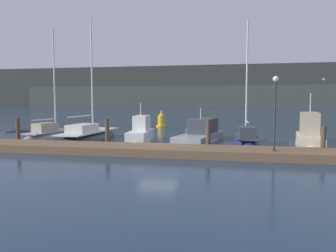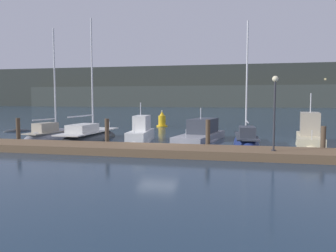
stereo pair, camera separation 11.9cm
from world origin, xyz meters
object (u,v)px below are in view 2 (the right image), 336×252
at_px(sailboat_berth_1, 52,137).
at_px(motorboat_berth_4, 201,137).
at_px(motorboat_berth_3, 141,137).
at_px(sailboat_berth_5, 246,142).
at_px(channel_buoy, 162,121).
at_px(dock_lamppost, 275,101).
at_px(sailboat_berth_2, 89,139).
at_px(motorboat_berth_6, 309,139).
at_px(rowboat_adrift, 17,132).

xyz_separation_m(sailboat_berth_1, motorboat_berth_4, (11.98, 1.19, 0.17)).
relative_size(sailboat_berth_1, motorboat_berth_3, 2.03).
bearing_deg(sailboat_berth_1, sailboat_berth_5, -0.60).
height_order(motorboat_berth_3, sailboat_berth_5, sailboat_berth_5).
relative_size(channel_buoy, dock_lamppost, 0.49).
bearing_deg(sailboat_berth_2, motorboat_berth_6, 4.86).
height_order(motorboat_berth_3, dock_lamppost, dock_lamppost).
bearing_deg(rowboat_adrift, channel_buoy, 35.08).
distance_m(sailboat_berth_5, motorboat_berth_6, 4.57).
height_order(sailboat_berth_1, sailboat_berth_2, sailboat_berth_2).
bearing_deg(sailboat_berth_1, motorboat_berth_6, 2.68).
xyz_separation_m(motorboat_berth_6, rowboat_adrift, (-26.39, 3.70, -0.37)).
distance_m(motorboat_berth_4, rowboat_adrift, 18.89).
relative_size(motorboat_berth_6, channel_buoy, 3.49).
distance_m(sailboat_berth_1, sailboat_berth_5, 15.37).
relative_size(channel_buoy, rowboat_adrift, 0.75).
xyz_separation_m(sailboat_berth_5, motorboat_berth_6, (4.43, 1.09, 0.25)).
relative_size(dock_lamppost, rowboat_adrift, 1.55).
height_order(channel_buoy, dock_lamppost, dock_lamppost).
xyz_separation_m(sailboat_berth_5, dock_lamppost, (1.26, -5.73, 2.97)).
relative_size(sailboat_berth_2, rowboat_adrift, 4.02).
distance_m(sailboat_berth_1, sailboat_berth_2, 3.50).
bearing_deg(rowboat_adrift, sailboat_berth_2, -26.82).
relative_size(sailboat_berth_2, motorboat_berth_6, 1.53).
bearing_deg(sailboat_berth_2, channel_buoy, 79.43).
bearing_deg(rowboat_adrift, motorboat_berth_4, -10.48).
xyz_separation_m(motorboat_berth_3, rowboat_adrift, (-14.21, 4.91, -0.33)).
height_order(sailboat_berth_2, channel_buoy, sailboat_berth_2).
distance_m(sailboat_berth_1, rowboat_adrift, 8.06).
xyz_separation_m(motorboat_berth_3, channel_buoy, (-1.53, 13.82, 0.38)).
xyz_separation_m(sailboat_berth_1, sailboat_berth_5, (15.37, -0.16, 0.00)).
height_order(motorboat_berth_3, rowboat_adrift, motorboat_berth_3).
bearing_deg(channel_buoy, motorboat_berth_4, -64.45).
relative_size(sailboat_berth_1, sailboat_berth_2, 0.94).
height_order(sailboat_berth_5, channel_buoy, sailboat_berth_5).
height_order(sailboat_berth_5, dock_lamppost, sailboat_berth_5).
xyz_separation_m(sailboat_berth_1, channel_buoy, (6.08, 13.53, 0.59)).
relative_size(sailboat_berth_1, rowboat_adrift, 3.79).
bearing_deg(dock_lamppost, sailboat_berth_5, 102.38).
height_order(sailboat_berth_5, rowboat_adrift, sailboat_berth_5).
xyz_separation_m(motorboat_berth_3, motorboat_berth_6, (12.18, 1.21, 0.05)).
bearing_deg(sailboat_berth_1, dock_lamppost, -19.50).
distance_m(motorboat_berth_3, sailboat_berth_5, 7.76).
xyz_separation_m(motorboat_berth_3, motorboat_berth_4, (4.36, 1.48, -0.04)).
xyz_separation_m(sailboat_berth_5, rowboat_adrift, (-21.96, 4.79, -0.12)).
distance_m(motorboat_berth_4, channel_buoy, 13.68).
bearing_deg(dock_lamppost, motorboat_berth_6, 65.05).
bearing_deg(sailboat_berth_1, motorboat_berth_3, -2.14).
bearing_deg(motorboat_berth_4, sailboat_berth_2, -169.00).
bearing_deg(sailboat_berth_5, rowboat_adrift, 167.69).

